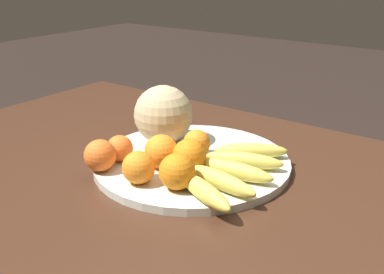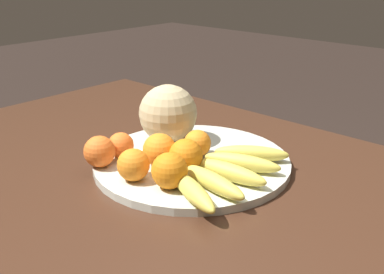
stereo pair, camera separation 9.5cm
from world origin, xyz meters
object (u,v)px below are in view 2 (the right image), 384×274
at_px(kitchen_table, 191,223).
at_px(fruit_bowl, 192,162).
at_px(orange_side_extra, 170,171).
at_px(produce_tag, 152,155).
at_px(banana_bunch, 226,171).
at_px(orange_mid_center, 160,150).
at_px(orange_top_small, 100,151).
at_px(melon, 168,114).
at_px(orange_back_left, 197,143).
at_px(orange_back_right, 121,145).
at_px(orange_front_left, 133,165).
at_px(orange_front_right, 187,155).

height_order(kitchen_table, fruit_bowl, fruit_bowl).
relative_size(orange_side_extra, produce_tag, 0.93).
height_order(banana_bunch, orange_mid_center, orange_mid_center).
bearing_deg(orange_side_extra, orange_top_small, -170.08).
height_order(fruit_bowl, orange_top_small, orange_top_small).
bearing_deg(melon, produce_tag, -69.18).
xyz_separation_m(melon, orange_back_left, (0.11, -0.02, -0.04)).
bearing_deg(orange_back_right, kitchen_table, 14.95).
relative_size(banana_bunch, orange_front_left, 4.88).
relative_size(orange_back_left, orange_top_small, 0.91).
bearing_deg(orange_side_extra, melon, 135.62).
xyz_separation_m(kitchen_table, orange_top_small, (-0.16, -0.10, 0.15)).
xyz_separation_m(melon, orange_top_small, (-0.01, -0.19, -0.03)).
xyz_separation_m(orange_front_left, orange_back_left, (0.02, 0.17, -0.00)).
bearing_deg(orange_back_left, orange_front_right, -64.43).
distance_m(melon, banana_bunch, 0.24).
height_order(orange_mid_center, produce_tag, orange_mid_center).
bearing_deg(orange_mid_center, melon, 127.54).
height_order(melon, banana_bunch, melon).
xyz_separation_m(kitchen_table, banana_bunch, (0.07, 0.03, 0.14)).
bearing_deg(kitchen_table, banana_bunch, 20.03).
xyz_separation_m(fruit_bowl, produce_tag, (-0.08, -0.05, 0.01)).
bearing_deg(banana_bunch, orange_front_right, -170.50).
distance_m(kitchen_table, orange_top_small, 0.24).
height_order(melon, orange_top_small, melon).
distance_m(orange_back_left, orange_side_extra, 0.16).
bearing_deg(orange_mid_center, kitchen_table, 12.98).
height_order(fruit_bowl, banana_bunch, banana_bunch).
bearing_deg(melon, kitchen_table, -30.69).
bearing_deg(banana_bunch, orange_front_left, -143.03).
height_order(orange_back_right, orange_top_small, orange_top_small).
xyz_separation_m(kitchen_table, orange_front_right, (-0.01, 0.00, 0.15)).
distance_m(orange_back_left, produce_tag, 0.10).
bearing_deg(banana_bunch, orange_top_small, -156.93).
bearing_deg(produce_tag, orange_mid_center, -6.88).
distance_m(banana_bunch, produce_tag, 0.19).
height_order(orange_top_small, orange_side_extra, orange_side_extra).
bearing_deg(orange_front_right, orange_top_small, -144.87).
relative_size(kitchen_table, orange_mid_center, 21.27).
bearing_deg(orange_top_small, orange_back_right, 92.30).
height_order(orange_front_left, orange_side_extra, orange_side_extra).
bearing_deg(orange_back_right, orange_mid_center, 16.46).
bearing_deg(orange_mid_center, banana_bunch, 16.52).
bearing_deg(orange_front_right, orange_side_extra, -71.43).
relative_size(fruit_bowl, melon, 3.12).
relative_size(orange_top_small, orange_side_extra, 0.94).
relative_size(kitchen_table, produce_tag, 20.03).
relative_size(fruit_bowl, orange_side_extra, 6.09).
height_order(fruit_bowl, produce_tag, produce_tag).
bearing_deg(orange_front_left, orange_mid_center, 96.93).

